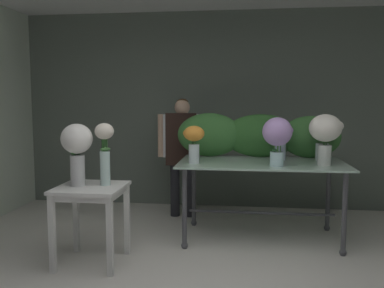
# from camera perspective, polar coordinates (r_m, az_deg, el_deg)

# --- Properties ---
(ground_plane) EXTENTS (7.69, 7.69, 0.00)m
(ground_plane) POSITION_cam_1_polar(r_m,az_deg,el_deg) (4.47, 3.72, -13.69)
(ground_plane) COLOR silver
(wall_back) EXTENTS (5.92, 0.12, 2.74)m
(wall_back) POSITION_cam_1_polar(r_m,az_deg,el_deg) (5.87, 4.81, 4.68)
(wall_back) COLOR slate
(wall_back) RESTS_ON ground
(display_table_glass) EXTENTS (1.77, 0.99, 0.86)m
(display_table_glass) POSITION_cam_1_polar(r_m,az_deg,el_deg) (4.51, 9.61, -4.06)
(display_table_glass) COLOR #AECEBA
(display_table_glass) RESTS_ON ground
(side_table_white) EXTENTS (0.60, 0.60, 0.73)m
(side_table_white) POSITION_cam_1_polar(r_m,az_deg,el_deg) (3.92, -13.83, -7.24)
(side_table_white) COLOR white
(side_table_white) RESTS_ON ground
(florist) EXTENTS (0.64, 0.24, 1.53)m
(florist) POSITION_cam_1_polar(r_m,az_deg,el_deg) (5.30, -1.37, -0.05)
(florist) COLOR #232328
(florist) RESTS_ON ground
(foliage_backdrop) EXTENTS (1.88, 0.30, 0.51)m
(foliage_backdrop) POSITION_cam_1_polar(r_m,az_deg,el_deg) (4.83, 8.48, 1.15)
(foliage_backdrop) COLOR #387033
(foliage_backdrop) RESTS_ON display_table_glass
(vase_violet_roses) EXTENTS (0.23, 0.22, 0.46)m
(vase_violet_roses) POSITION_cam_1_polar(r_m,az_deg,el_deg) (4.62, 12.15, 1.28)
(vase_violet_roses) COLOR silver
(vase_violet_roses) RESTS_ON display_table_glass
(vase_lilac_peonies) EXTENTS (0.30, 0.30, 0.49)m
(vase_lilac_peonies) POSITION_cam_1_polar(r_m,az_deg,el_deg) (4.17, 11.75, 1.17)
(vase_lilac_peonies) COLOR silver
(vase_lilac_peonies) RESTS_ON display_table_glass
(vase_ivory_lilies) EXTENTS (0.34, 0.32, 0.52)m
(vase_ivory_lilies) POSITION_cam_1_polar(r_m,az_deg,el_deg) (4.35, 18.00, 1.58)
(vase_ivory_lilies) COLOR silver
(vase_ivory_lilies) RESTS_ON display_table_glass
(vase_magenta_stock) EXTENTS (0.25, 0.25, 0.47)m
(vase_magenta_stock) POSITION_cam_1_polar(r_m,az_deg,el_deg) (4.68, 17.62, 1.19)
(vase_magenta_stock) COLOR silver
(vase_magenta_stock) RESTS_ON display_table_glass
(vase_sunset_anemones) EXTENTS (0.23, 0.22, 0.39)m
(vase_sunset_anemones) POSITION_cam_1_polar(r_m,az_deg,el_deg) (4.29, 0.24, 0.55)
(vase_sunset_anemones) COLOR silver
(vase_sunset_anemones) RESTS_ON display_table_glass
(vase_white_roses_tall) EXTENTS (0.29, 0.29, 0.57)m
(vase_white_roses_tall) POSITION_cam_1_polar(r_m,az_deg,el_deg) (3.89, -15.67, -0.37)
(vase_white_roses_tall) COLOR silver
(vase_white_roses_tall) RESTS_ON side_table_white
(vase_cream_lisianthus_tall) EXTENTS (0.17, 0.17, 0.58)m
(vase_cream_lisianthus_tall) POSITION_cam_1_polar(r_m,az_deg,el_deg) (3.86, -11.99, -0.59)
(vase_cream_lisianthus_tall) COLOR silver
(vase_cream_lisianthus_tall) RESTS_ON side_table_white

